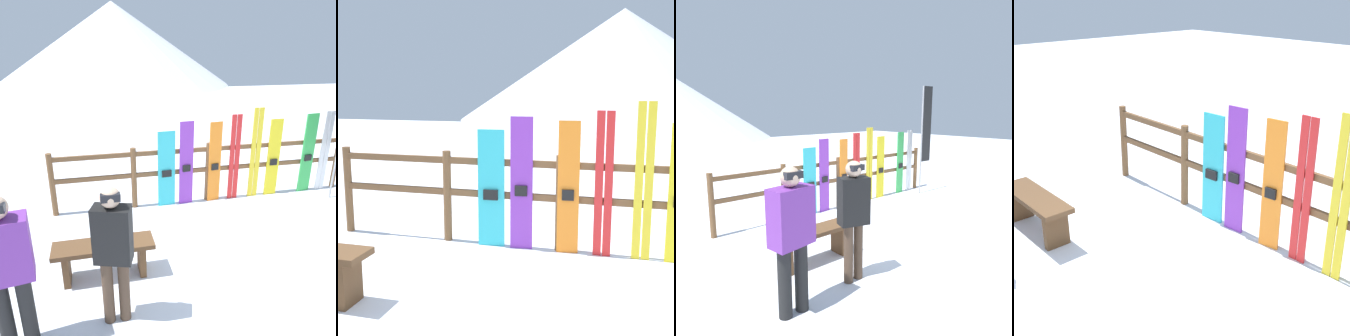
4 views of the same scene
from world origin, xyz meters
TOP-DOWN VIEW (x-y plane):
  - ground_plane at (0.00, 0.00)m, footprint 40.00×40.00m
  - fence at (0.00, 2.15)m, footprint 5.65×0.10m
  - bench at (-2.01, 0.30)m, footprint 1.24×0.36m
  - snowboard_cyan at (-0.81, 2.09)m, footprint 0.32×0.07m
  - snowboard_purple at (-0.44, 2.09)m, footprint 0.26×0.07m
  - snowboard_orange at (0.10, 2.09)m, footprint 0.24×0.08m
  - ski_pair_red at (0.49, 2.09)m, footprint 0.20×0.02m
  - ski_pair_yellow at (0.91, 2.09)m, footprint 0.19×0.02m

SIDE VIEW (x-z plane):
  - ground_plane at x=0.00m, z-range 0.00..0.00m
  - bench at x=-2.01m, z-range 0.11..0.59m
  - fence at x=0.00m, z-range 0.11..1.23m
  - snowboard_cyan at x=-0.81m, z-range 0.00..1.39m
  - snowboard_orange at x=0.10m, z-range 0.00..1.51m
  - snowboard_purple at x=-0.44m, z-range 0.00..1.55m
  - ski_pair_red at x=0.49m, z-range 0.00..1.63m
  - ski_pair_yellow at x=0.91m, z-range 0.00..1.74m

